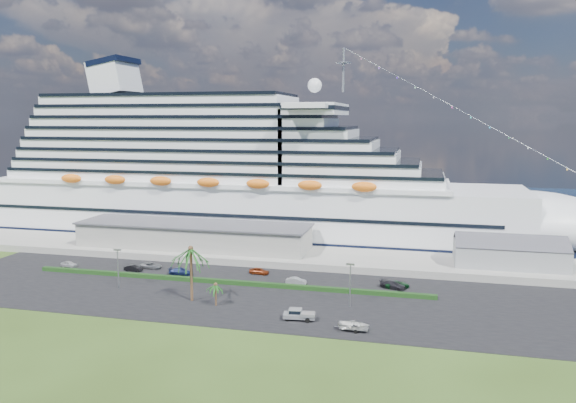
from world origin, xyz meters
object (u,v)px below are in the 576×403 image
(parked_car_3, at_px, (181,271))
(pickup_truck, at_px, (299,314))
(boat_trailer, at_px, (354,325))
(cruise_ship, at_px, (236,180))

(parked_car_3, relative_size, pickup_truck, 0.93)
(parked_car_3, xyz_separation_m, boat_trailer, (41.99, -24.44, 0.34))
(cruise_ship, relative_size, boat_trailer, 32.73)
(parked_car_3, height_order, boat_trailer, boat_trailer)
(cruise_ship, distance_m, pickup_truck, 75.17)
(cruise_ship, height_order, parked_car_3, cruise_ship)
(pickup_truck, xyz_separation_m, boat_trailer, (10.00, -2.89, 0.04))
(cruise_ship, distance_m, parked_car_3, 46.56)
(cruise_ship, xyz_separation_m, pickup_truck, (33.82, -65.32, -15.50))
(parked_car_3, distance_m, pickup_truck, 38.58)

